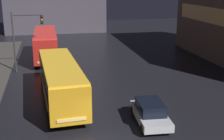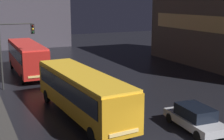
# 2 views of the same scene
# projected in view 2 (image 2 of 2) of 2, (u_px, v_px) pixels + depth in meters

# --- Properties ---
(bus_near) EXTENTS (3.25, 11.36, 3.11)m
(bus_near) POSITION_uv_depth(u_px,v_px,m) (82.00, 90.00, 21.15)
(bus_near) COLOR orange
(bus_near) RESTS_ON ground
(bus_far) EXTENTS (2.69, 10.63, 3.41)m
(bus_far) POSITION_uv_depth(u_px,v_px,m) (27.00, 55.00, 33.43)
(bus_far) COLOR #AD1E19
(bus_far) RESTS_ON ground
(car_taxi) EXTENTS (2.15, 4.51, 1.50)m
(car_taxi) POSITION_uv_depth(u_px,v_px,m) (195.00, 118.00, 19.24)
(car_taxi) COLOR #B7B7BC
(car_taxi) RESTS_ON ground
(traffic_light_main) EXTENTS (3.12, 0.35, 6.15)m
(traffic_light_main) POSITION_uv_depth(u_px,v_px,m) (13.00, 43.00, 27.63)
(traffic_light_main) COLOR #2D2D2D
(traffic_light_main) RESTS_ON ground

